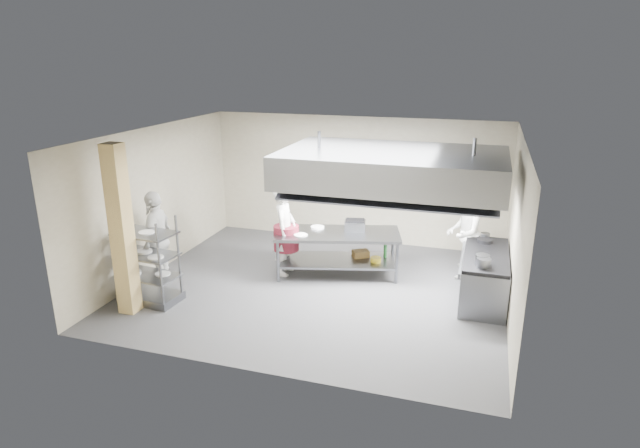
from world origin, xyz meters
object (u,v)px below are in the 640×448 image
(chef_line, at_px, (463,233))
(island, at_px, (337,253))
(cooking_range, at_px, (484,278))
(chef_head, at_px, (285,231))
(pass_rack, at_px, (147,259))
(chef_plating, at_px, (157,239))
(griddle, at_px, (355,226))
(stockpot, at_px, (482,259))

(chef_line, bearing_deg, island, -68.36)
(cooking_range, height_order, chef_head, chef_head)
(chef_head, bearing_deg, pass_rack, 130.37)
(cooking_range, distance_m, chef_plating, 6.24)
(pass_rack, relative_size, griddle, 3.90)
(griddle, bearing_deg, stockpot, -34.69)
(chef_line, height_order, stockpot, chef_line)
(island, relative_size, chef_line, 1.35)
(chef_plating, bearing_deg, chef_line, 99.80)
(island, height_order, chef_plating, chef_plating)
(chef_head, bearing_deg, cooking_range, -96.13)
(cooking_range, bearing_deg, chef_plating, -168.09)
(pass_rack, bearing_deg, stockpot, 18.07)
(pass_rack, distance_m, chef_plating, 0.69)
(chef_head, height_order, griddle, chef_head)
(island, distance_m, chef_line, 2.58)
(pass_rack, xyz_separation_m, cooking_range, (5.88, 1.92, -0.40))
(chef_plating, height_order, griddle, chef_plating)
(island, bearing_deg, chef_head, 178.76)
(griddle, bearing_deg, cooking_range, -22.90)
(cooking_range, bearing_deg, chef_head, 179.30)
(pass_rack, xyz_separation_m, chef_plating, (-0.20, 0.64, 0.15))
(chef_line, distance_m, griddle, 2.18)
(chef_line, xyz_separation_m, griddle, (-2.13, -0.46, 0.08))
(island, xyz_separation_m, chef_head, (-1.05, -0.26, 0.47))
(chef_head, height_order, stockpot, chef_head)
(chef_head, relative_size, griddle, 4.43)
(pass_rack, height_order, griddle, pass_rack)
(cooking_range, relative_size, chef_head, 1.08)
(chef_head, height_order, chef_plating, chef_plating)
(island, distance_m, chef_head, 1.18)
(griddle, xyz_separation_m, stockpot, (2.54, -1.10, -0.03))
(cooking_range, xyz_separation_m, griddle, (-2.61, 0.54, 0.59))
(chef_line, bearing_deg, griddle, -71.96)
(pass_rack, distance_m, griddle, 4.10)
(island, height_order, pass_rack, pass_rack)
(chef_head, distance_m, griddle, 1.44)
(cooking_range, height_order, chef_plating, chef_plating)
(chef_plating, bearing_deg, cooking_range, 89.54)
(chef_head, bearing_deg, griddle, -75.59)
(pass_rack, distance_m, stockpot, 5.97)
(pass_rack, bearing_deg, island, 41.83)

